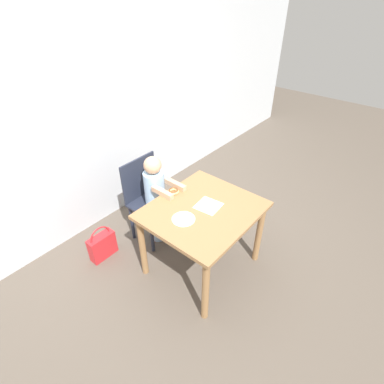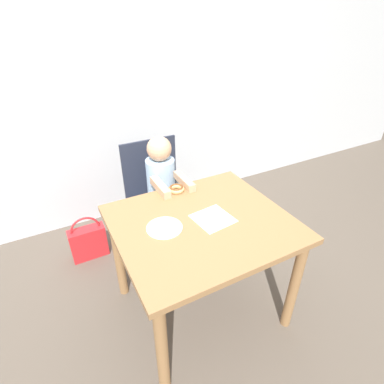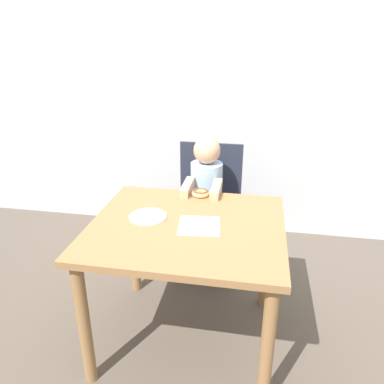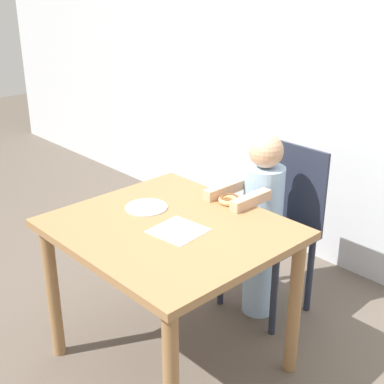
{
  "view_description": "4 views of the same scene",
  "coord_description": "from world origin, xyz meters",
  "px_view_note": "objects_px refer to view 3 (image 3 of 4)",
  "views": [
    {
      "loc": [
        -1.61,
        -1.23,
        2.36
      ],
      "look_at": [
        0.0,
        0.13,
        0.85
      ],
      "focal_mm": 28.0,
      "sensor_mm": 36.0,
      "label": 1
    },
    {
      "loc": [
        -0.68,
        -1.16,
        1.73
      ],
      "look_at": [
        0.0,
        0.13,
        0.85
      ],
      "focal_mm": 28.0,
      "sensor_mm": 36.0,
      "label": 2
    },
    {
      "loc": [
        0.32,
        -1.62,
        1.6
      ],
      "look_at": [
        0.0,
        0.13,
        0.85
      ],
      "focal_mm": 35.0,
      "sensor_mm": 36.0,
      "label": 3
    },
    {
      "loc": [
        1.57,
        -1.34,
        1.75
      ],
      "look_at": [
        0.0,
        0.13,
        0.85
      ],
      "focal_mm": 50.0,
      "sensor_mm": 36.0,
      "label": 4
    }
  ],
  "objects_px": {
    "chair": "(208,207)",
    "handbag": "(139,233)",
    "child_figure": "(206,208)",
    "donut": "(201,193)"
  },
  "relations": [
    {
      "from": "child_figure",
      "to": "donut",
      "type": "distance_m",
      "value": 0.33
    },
    {
      "from": "donut",
      "to": "handbag",
      "type": "bearing_deg",
      "value": 138.88
    },
    {
      "from": "donut",
      "to": "handbag",
      "type": "xyz_separation_m",
      "value": [
        -0.56,
        0.49,
        -0.6
      ]
    },
    {
      "from": "child_figure",
      "to": "handbag",
      "type": "bearing_deg",
      "value": 156.77
    },
    {
      "from": "chair",
      "to": "handbag",
      "type": "height_order",
      "value": "chair"
    },
    {
      "from": "child_figure",
      "to": "handbag",
      "type": "relative_size",
      "value": 2.63
    },
    {
      "from": "child_figure",
      "to": "handbag",
      "type": "distance_m",
      "value": 0.72
    },
    {
      "from": "chair",
      "to": "child_figure",
      "type": "relative_size",
      "value": 0.9
    },
    {
      "from": "handbag",
      "to": "child_figure",
      "type": "bearing_deg",
      "value": -23.23
    },
    {
      "from": "chair",
      "to": "donut",
      "type": "distance_m",
      "value": 0.45
    }
  ]
}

